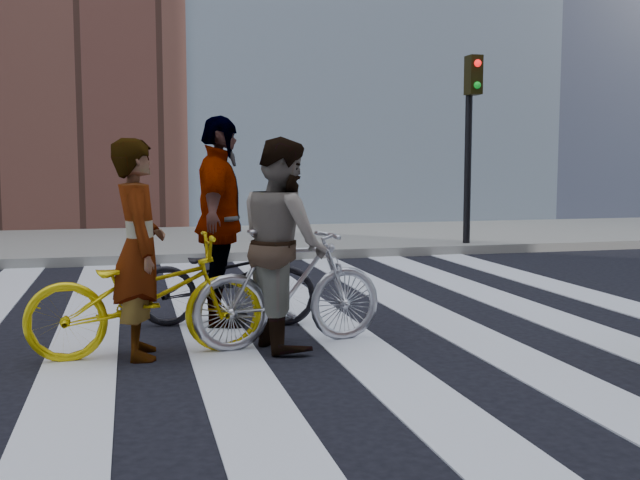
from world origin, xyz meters
name	(u,v)px	position (x,y,z in m)	size (l,w,h in m)	color
ground	(277,334)	(0.00, 0.00, 0.00)	(100.00, 100.00, 0.00)	black
sidewalk_far	(200,242)	(0.00, 7.50, 0.07)	(100.00, 5.00, 0.15)	gray
zebra_crosswalk	(277,333)	(0.00, 0.00, 0.01)	(8.25, 10.00, 0.01)	white
traffic_signal	(471,119)	(4.40, 5.32, 2.28)	(0.22, 0.42, 3.33)	black
bike_yellow_left	(147,296)	(-1.14, -0.52, 0.48)	(0.64, 1.84, 0.97)	yellow
bike_silver_mid	(290,287)	(0.02, -0.47, 0.50)	(0.47, 1.66, 1.00)	#B9B9C3
bike_dark_rear	(226,279)	(-0.39, 0.46, 0.44)	(0.59, 1.68, 0.88)	black
rider_left	(139,249)	(-1.19, -0.52, 0.86)	(0.63, 0.41, 1.71)	slate
rider_mid	(284,243)	(-0.03, -0.47, 0.87)	(0.84, 0.66, 1.73)	slate
rider_rear	(220,222)	(-0.44, 0.46, 0.98)	(1.15, 0.48, 1.96)	slate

